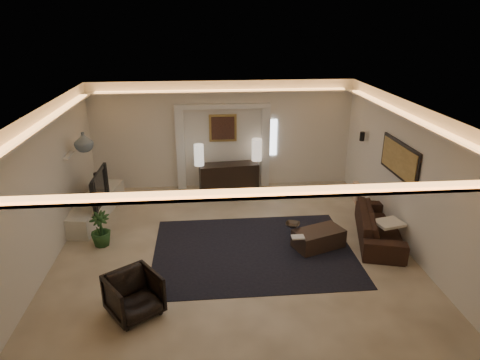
{
  "coord_description": "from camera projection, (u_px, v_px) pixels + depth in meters",
  "views": [
    {
      "loc": [
        -0.56,
        -7.66,
        4.45
      ],
      "look_at": [
        0.2,
        0.6,
        1.25
      ],
      "focal_mm": 31.84,
      "sensor_mm": 36.0,
      "label": 1
    }
  ],
  "objects": [
    {
      "name": "magazine",
      "position": [
        298.0,
        236.0,
        8.33
      ],
      "size": [
        0.25,
        0.18,
        0.03
      ],
      "primitive_type": "cube",
      "rotation": [
        0.0,
        0.0,
        -0.01
      ],
      "color": "beige",
      "rests_on": "coffee_table"
    },
    {
      "name": "pilaster_left",
      "position": [
        181.0,
        150.0,
        11.43
      ],
      "size": [
        0.22,
        0.2,
        2.2
      ],
      "primitive_type": "cube",
      "color": "silver",
      "rests_on": "ground"
    },
    {
      "name": "throw_blanket",
      "position": [
        389.0,
        223.0,
        8.59
      ],
      "size": [
        0.61,
        0.54,
        0.06
      ],
      "primitive_type": "cube",
      "rotation": [
        0.0,
        0.0,
        0.24
      ],
      "color": "beige",
      "rests_on": "sofa"
    },
    {
      "name": "art_panel_frame",
      "position": [
        400.0,
        160.0,
        8.73
      ],
      "size": [
        0.04,
        1.64,
        0.74
      ],
      "primitive_type": "cube",
      "color": "black",
      "rests_on": "wall_right"
    },
    {
      "name": "area_rug",
      "position": [
        253.0,
        251.0,
        8.62
      ],
      "size": [
        4.0,
        3.0,
        0.01
      ],
      "primitive_type": "cube",
      "color": "black",
      "rests_on": "ground"
    },
    {
      "name": "media_ledge",
      "position": [
        95.0,
        207.0,
        10.09
      ],
      "size": [
        0.98,
        2.54,
        0.46
      ],
      "primitive_type": "cube",
      "rotation": [
        0.0,
        0.0,
        -0.15
      ],
      "color": "beige",
      "rests_on": "ground"
    },
    {
      "name": "wall_right",
      "position": [
        406.0,
        176.0,
        8.54
      ],
      "size": [
        0.0,
        7.0,
        7.0
      ],
      "primitive_type": "plane",
      "rotation": [
        1.57,
        0.0,
        -1.57
      ],
      "color": "silver",
      "rests_on": "ground"
    },
    {
      "name": "wall_niche",
      "position": [
        69.0,
        155.0,
        9.18
      ],
      "size": [
        0.1,
        0.55,
        0.04
      ],
      "primitive_type": "cube",
      "color": "silver",
      "rests_on": "wall_left"
    },
    {
      "name": "painting_canvas",
      "position": [
        223.0,
        128.0,
        11.38
      ],
      "size": [
        0.62,
        0.02,
        0.62
      ],
      "primitive_type": "cube",
      "color": "#4C2D1E",
      "rests_on": "wall_back"
    },
    {
      "name": "pilaster_right",
      "position": [
        265.0,
        147.0,
        11.63
      ],
      "size": [
        0.22,
        0.2,
        2.2
      ],
      "primitive_type": "cube",
      "color": "silver",
      "rests_on": "ground"
    },
    {
      "name": "lamp_right",
      "position": [
        257.0,
        150.0,
        11.45
      ],
      "size": [
        0.36,
        0.36,
        0.6
      ],
      "primitive_type": "cylinder",
      "rotation": [
        0.0,
        0.0,
        0.43
      ],
      "color": "beige",
      "rests_on": "console"
    },
    {
      "name": "coffee_table",
      "position": [
        318.0,
        238.0,
        8.7
      ],
      "size": [
        1.13,
        0.86,
        0.37
      ],
      "primitive_type": "cube",
      "rotation": [
        0.0,
        0.0,
        0.36
      ],
      "color": "black",
      "rests_on": "ground"
    },
    {
      "name": "cove_soffit",
      "position": [
        232.0,
        123.0,
        7.83
      ],
      "size": [
        7.0,
        7.0,
        0.04
      ],
      "primitive_type": "cube",
      "color": "silver",
      "rests_on": "ceiling"
    },
    {
      "name": "art_panel_gold",
      "position": [
        398.0,
        160.0,
        8.73
      ],
      "size": [
        0.02,
        1.5,
        0.62
      ],
      "primitive_type": "cube",
      "color": "tan",
      "rests_on": "wall_right"
    },
    {
      "name": "console",
      "position": [
        229.0,
        178.0,
        11.41
      ],
      "size": [
        1.6,
        0.65,
        0.78
      ],
      "primitive_type": "cube",
      "rotation": [
        0.0,
        0.0,
        0.11
      ],
      "color": "black",
      "rests_on": "ground"
    },
    {
      "name": "bowl",
      "position": [
        293.0,
        224.0,
        8.78
      ],
      "size": [
        0.38,
        0.38,
        0.07
      ],
      "primitive_type": "imported",
      "rotation": [
        0.0,
        0.0,
        -0.34
      ],
      "color": "#372A1E",
      "rests_on": "coffee_table"
    },
    {
      "name": "alcove_header",
      "position": [
        223.0,
        106.0,
        11.12
      ],
      "size": [
        2.52,
        0.2,
        0.12
      ],
      "primitive_type": "cube",
      "color": "silver",
      "rests_on": "wall_back"
    },
    {
      "name": "sofa",
      "position": [
        379.0,
        226.0,
        8.98
      ],
      "size": [
        2.28,
        1.38,
        0.62
      ],
      "primitive_type": "imported",
      "rotation": [
        0.0,
        0.0,
        1.3
      ],
      "color": "black",
      "rests_on": "ground"
    },
    {
      "name": "tv",
      "position": [
        94.0,
        188.0,
        9.57
      ],
      "size": [
        1.33,
        0.18,
        0.76
      ],
      "primitive_type": "imported",
      "rotation": [
        0.0,
        0.0,
        1.56
      ],
      "color": "black",
      "rests_on": "media_ledge"
    },
    {
      "name": "floor",
      "position": [
        233.0,
        247.0,
        8.77
      ],
      "size": [
        7.0,
        7.0,
        0.0
      ],
      "primitive_type": "plane",
      "color": "beige",
      "rests_on": "ground"
    },
    {
      "name": "lamp_left",
      "position": [
        199.0,
        154.0,
        11.07
      ],
      "size": [
        0.26,
        0.26,
        0.57
      ],
      "primitive_type": "cylinder",
      "rotation": [
        0.0,
        0.0,
        -0.04
      ],
      "color": "silver",
      "rests_on": "console"
    },
    {
      "name": "ceiling",
      "position": [
        232.0,
        108.0,
        7.72
      ],
      "size": [
        7.0,
        7.0,
        0.0
      ],
      "primitive_type": "plane",
      "rotation": [
        3.14,
        0.0,
        0.0
      ],
      "color": "white",
      "rests_on": "ground"
    },
    {
      "name": "armchair",
      "position": [
        134.0,
        295.0,
        6.69
      ],
      "size": [
        1.05,
        1.06,
        0.7
      ],
      "primitive_type": "imported",
      "rotation": [
        0.0,
        0.0,
        0.61
      ],
      "color": "#352A22",
      "rests_on": "ground"
    },
    {
      "name": "figurine",
      "position": [
        98.0,
        183.0,
        10.42
      ],
      "size": [
        0.17,
        0.17,
        0.43
      ],
      "primitive_type": "cylinder",
      "rotation": [
        0.0,
        0.0,
        0.08
      ],
      "color": "black",
      "rests_on": "media_ledge"
    },
    {
      "name": "wall_back",
      "position": [
        223.0,
        135.0,
        11.5
      ],
      "size": [
        7.0,
        0.0,
        7.0
      ],
      "primitive_type": "plane",
      "rotation": [
        1.57,
        0.0,
        0.0
      ],
      "color": "silver",
      "rests_on": "ground"
    },
    {
      "name": "wall_left",
      "position": [
        46.0,
        188.0,
        7.95
      ],
      "size": [
        0.0,
        7.0,
        7.0
      ],
      "primitive_type": "plane",
      "rotation": [
        1.57,
        0.0,
        1.57
      ],
      "color": "silver",
      "rests_on": "ground"
    },
    {
      "name": "painting_frame",
      "position": [
        223.0,
        128.0,
        11.4
      ],
      "size": [
        0.74,
        0.04,
        0.74
      ],
      "primitive_type": "cube",
      "color": "tan",
      "rests_on": "wall_back"
    },
    {
      "name": "throw_pillow",
      "position": [
        357.0,
        193.0,
        10.06
      ],
      "size": [
        0.18,
        0.44,
        0.42
      ],
      "primitive_type": "cube",
      "rotation": [
        0.0,
        0.0,
        -0.12
      ],
      "color": "tan",
      "rests_on": "sofa"
    },
    {
      "name": "ginger_jar",
      "position": [
        84.0,
        142.0,
        9.3
      ],
      "size": [
        0.48,
        0.48,
        0.43
      ],
      "primitive_type": "imported",
      "rotation": [
        0.0,
        0.0,
        -0.18
      ],
      "color": "slate",
      "rests_on": "wall_niche"
    },
    {
      "name": "wall_front",
      "position": [
        255.0,
        290.0,
        5.0
      ],
      "size": [
        7.0,
        0.0,
        7.0
      ],
      "primitive_type": "plane",
      "rotation": [
        -1.57,
        0.0,
        0.0
      ],
      "color": "silver",
      "rests_on": "ground"
    },
    {
      "name": "wall_sconce",
      "position": [
        362.0,
        136.0,
        10.49
      ],
      "size": [
        0.12,
        0.12,
        0.22
      ],
      "primitive_type": "cylinder",
      "color": "black",
      "rests_on": "wall_right"
    },
    {
      "name": "daylight_slit",
      "position": [
        272.0,
        138.0,
        11.63
      ],
      "size": [
        0.25,
        0.03,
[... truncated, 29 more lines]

